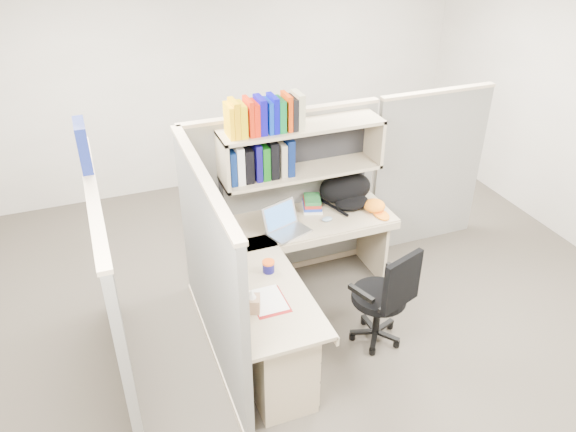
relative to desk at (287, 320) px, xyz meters
name	(u,v)px	position (x,y,z in m)	size (l,w,h in m)	color
ground	(320,326)	(0.41, 0.29, -0.44)	(6.00, 6.00, 0.00)	#352F29
room_shell	(326,154)	(0.41, 0.29, 1.18)	(6.00, 6.00, 6.00)	#AAA499
cubicle	(260,218)	(0.04, 0.74, 0.47)	(3.79, 1.84, 1.95)	slate
desk	(287,320)	(0.00, 0.00, 0.00)	(1.74, 1.75, 0.73)	tan
laptop	(289,221)	(0.28, 0.71, 0.41)	(0.34, 0.34, 0.24)	#B3B3B8
backpack	(348,191)	(0.96, 0.96, 0.44)	(0.49, 0.38, 0.29)	black
orange_cap	(374,206)	(1.13, 0.78, 0.34)	(0.19, 0.22, 0.11)	orange
snack_canister	(268,266)	(-0.05, 0.25, 0.34)	(0.10, 0.10, 0.09)	#100E54
tissue_box	(252,300)	(-0.31, -0.13, 0.38)	(0.11, 0.11, 0.17)	tan
mouse	(327,219)	(0.67, 0.77, 0.31)	(0.10, 0.06, 0.04)	#85A2BD
paper_cup	(289,208)	(0.40, 1.01, 0.34)	(0.07, 0.07, 0.10)	white
book_stack	(312,203)	(0.63, 1.01, 0.35)	(0.17, 0.23, 0.11)	gray
loose_paper	(268,300)	(-0.17, -0.07, 0.29)	(0.22, 0.30, 0.00)	white
task_chair	(382,311)	(0.79, -0.05, -0.11)	(0.53, 0.49, 0.93)	black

